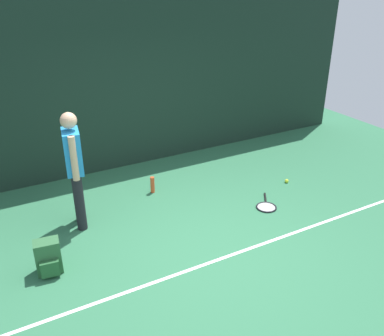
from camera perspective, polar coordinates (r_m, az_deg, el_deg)
ground_plane at (r=5.72m, az=1.96°, el=-10.63°), size 12.00×12.00×0.00m
back_fence at (r=7.59m, az=-9.66°, el=10.80°), size 10.00×0.10×3.00m
court_line at (r=5.50m, az=3.72°, el=-12.33°), size 9.00×0.05×0.00m
tennis_player at (r=5.92m, az=-15.78°, el=0.53°), size 0.29×0.52×1.70m
tennis_racket at (r=6.68m, az=10.09°, el=-5.16°), size 0.49×0.60×0.03m
backpack at (r=5.45m, az=-19.00°, el=-11.51°), size 0.32×0.31×0.44m
tennis_ball_near_player at (r=7.48m, az=12.79°, el=-1.73°), size 0.07×0.07×0.07m
water_bottle at (r=6.97m, az=-5.42°, el=-2.29°), size 0.07×0.07×0.28m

